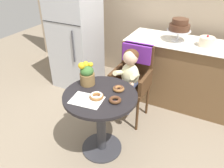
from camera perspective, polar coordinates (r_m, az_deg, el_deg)
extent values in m
plane|color=gray|center=(2.58, -2.61, -16.08)|extent=(8.00, 8.00, 0.00)
cylinder|color=black|center=(2.12, -3.06, -3.05)|extent=(0.72, 0.72, 0.03)
cylinder|color=#333338|center=(2.34, -2.81, -10.35)|extent=(0.10, 0.10, 0.69)
cylinder|color=#333338|center=(2.58, -2.61, -15.93)|extent=(0.44, 0.44, 0.02)
cube|color=#472D19|center=(2.71, 4.66, -0.65)|extent=(0.42, 0.42, 0.04)
cube|color=#472D19|center=(2.74, 6.46, 5.70)|extent=(0.40, 0.04, 0.46)
cube|color=#472D19|center=(2.72, 1.08, 2.32)|extent=(0.04, 0.38, 0.18)
cube|color=#472D19|center=(2.60, 8.62, 0.44)|extent=(0.04, 0.38, 0.18)
cube|color=#6B2893|center=(2.69, 6.61, 8.00)|extent=(0.36, 0.11, 0.22)
cylinder|color=#472D19|center=(2.78, -0.46, -5.84)|extent=(0.03, 0.03, 0.45)
cylinder|color=#472D19|center=(2.66, 6.49, -7.94)|extent=(0.03, 0.03, 0.45)
cylinder|color=#472D19|center=(3.04, 2.68, -2.19)|extent=(0.03, 0.03, 0.45)
cylinder|color=#472D19|center=(2.94, 9.08, -3.93)|extent=(0.03, 0.03, 0.45)
ellipsoid|color=beige|center=(2.61, 4.65, 2.36)|extent=(0.22, 0.16, 0.30)
sphere|color=#E0B293|center=(2.50, 4.78, 6.81)|extent=(0.17, 0.17, 0.17)
ellipsoid|color=#4C2D19|center=(2.50, 4.98, 7.44)|extent=(0.17, 0.17, 0.14)
cylinder|color=beige|center=(2.54, 1.95, 2.97)|extent=(0.08, 0.23, 0.13)
sphere|color=#E0B293|center=(2.51, 1.36, 0.78)|extent=(0.06, 0.06, 0.06)
cylinder|color=beige|center=(2.48, 5.92, 2.00)|extent=(0.08, 0.23, 0.13)
sphere|color=#E0B293|center=(2.46, 4.95, -0.15)|extent=(0.06, 0.06, 0.06)
cylinder|color=#3F4760|center=(2.62, 2.75, -0.24)|extent=(0.09, 0.22, 0.09)
cylinder|color=#3F4760|center=(2.63, 1.65, -4.52)|extent=(0.08, 0.08, 0.26)
cylinder|color=#3F4760|center=(2.58, 4.97, -0.82)|extent=(0.09, 0.22, 0.09)
cylinder|color=#3F4760|center=(2.59, 3.85, -5.16)|extent=(0.08, 0.08, 0.26)
cube|color=white|center=(2.04, -6.53, -4.13)|extent=(0.31, 0.24, 0.00)
torus|color=#936033|center=(2.16, 1.71, -1.21)|extent=(0.11, 0.11, 0.04)
torus|color=#512D1E|center=(2.16, 1.71, -0.98)|extent=(0.10, 0.10, 0.02)
torus|color=#936033|center=(2.05, -3.99, -3.18)|extent=(0.13, 0.13, 0.04)
torus|color=white|center=(2.05, -4.00, -2.93)|extent=(0.12, 0.12, 0.02)
torus|color=#4C2D19|center=(2.01, 0.80, -4.13)|extent=(0.11, 0.11, 0.03)
torus|color=#512D1E|center=(2.00, 0.80, -3.92)|extent=(0.10, 0.10, 0.02)
cylinder|color=brown|center=(2.26, -6.34, 1.33)|extent=(0.15, 0.15, 0.12)
ellipsoid|color=#38662D|center=(2.21, -6.48, 3.35)|extent=(0.14, 0.14, 0.10)
sphere|color=gold|center=(2.19, -5.78, 3.05)|extent=(0.05, 0.05, 0.05)
sphere|color=gold|center=(2.21, -5.52, 5.02)|extent=(0.05, 0.05, 0.05)
sphere|color=gold|center=(2.23, -6.76, 5.03)|extent=(0.07, 0.07, 0.07)
sphere|color=gold|center=(2.18, -7.87, 4.69)|extent=(0.07, 0.07, 0.07)
sphere|color=gold|center=(2.18, -6.68, 2.72)|extent=(0.05, 0.05, 0.05)
cube|color=brown|center=(3.18, 17.80, 2.51)|extent=(1.50, 0.56, 0.90)
cube|color=white|center=(3.00, 19.17, 9.99)|extent=(1.56, 0.62, 0.01)
cylinder|color=silver|center=(3.02, 16.46, 10.75)|extent=(0.16, 0.16, 0.01)
cylinder|color=silver|center=(3.00, 16.64, 11.91)|extent=(0.03, 0.03, 0.12)
cylinder|color=silver|center=(2.98, 16.83, 13.07)|extent=(0.30, 0.30, 0.01)
cylinder|color=#4C2D1E|center=(2.96, 16.96, 13.82)|extent=(0.26, 0.25, 0.08)
cylinder|color=#4C2D1E|center=(2.97, 16.88, 13.34)|extent=(0.26, 0.26, 0.01)
cylinder|color=#4C2D1E|center=(2.95, 17.17, 15.14)|extent=(0.20, 0.20, 0.07)
cylinder|color=#4C2D1E|center=(2.95, 17.10, 14.70)|extent=(0.20, 0.20, 0.01)
cylinder|color=beige|center=(2.93, 23.19, 10.01)|extent=(0.18, 0.18, 0.11)
sphere|color=red|center=(2.91, 23.47, 11.26)|extent=(0.02, 0.02, 0.02)
cube|color=#B7BABF|center=(3.42, -9.41, 12.98)|extent=(0.64, 0.60, 1.70)
cube|color=black|center=(3.13, -13.05, 14.99)|extent=(0.63, 0.01, 0.01)
cylinder|color=#3F3F44|center=(3.11, -9.99, 9.40)|extent=(0.02, 0.02, 0.45)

